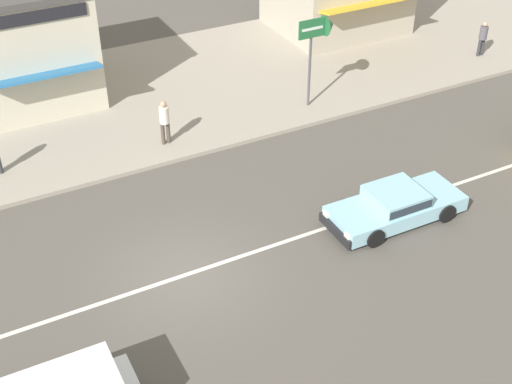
% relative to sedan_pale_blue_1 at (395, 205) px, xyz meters
% --- Properties ---
extents(ground_plane, '(160.00, 160.00, 0.00)m').
position_rel_sedan_pale_blue_1_xyz_m(ground_plane, '(-6.67, 0.57, -0.53)').
color(ground_plane, '#544F47').
extents(lane_centre_stripe, '(50.40, 0.14, 0.01)m').
position_rel_sedan_pale_blue_1_xyz_m(lane_centre_stripe, '(-6.67, 0.57, -0.53)').
color(lane_centre_stripe, silver).
rests_on(lane_centre_stripe, ground).
extents(kerb_strip, '(68.00, 10.00, 0.15)m').
position_rel_sedan_pale_blue_1_xyz_m(kerb_strip, '(-6.67, 11.05, -0.46)').
color(kerb_strip, '#9E9384').
rests_on(kerb_strip, ground).
extents(sedan_pale_blue_1, '(4.35, 1.83, 1.06)m').
position_rel_sedan_pale_blue_1_xyz_m(sedan_pale_blue_1, '(0.00, 0.00, 0.00)').
color(sedan_pale_blue_1, '#93C6D6').
rests_on(sedan_pale_blue_1, ground).
extents(arrow_signboard, '(1.46, 0.77, 3.52)m').
position_rel_sedan_pale_blue_1_xyz_m(arrow_signboard, '(1.88, 7.29, 2.58)').
color(arrow_signboard, '#4C4C51').
rests_on(arrow_signboard, kerb_strip).
extents(pedestrian_mid_kerb, '(0.34, 0.34, 1.66)m').
position_rel_sedan_pale_blue_1_xyz_m(pedestrian_mid_kerb, '(-4.59, 7.20, 0.58)').
color(pedestrian_mid_kerb, '#4C4238').
rests_on(pedestrian_mid_kerb, kerb_strip).
extents(pedestrian_far_end, '(0.34, 0.34, 1.54)m').
position_rel_sedan_pale_blue_1_xyz_m(pedestrian_far_end, '(10.41, 7.79, 0.51)').
color(pedestrian_far_end, '#333338').
rests_on(pedestrian_far_end, kerb_strip).
extents(shopfront_corner_warung, '(4.63, 6.01, 4.60)m').
position_rel_sedan_pale_blue_1_xyz_m(shopfront_corner_warung, '(-7.87, 13.17, 1.92)').
color(shopfront_corner_warung, beige).
rests_on(shopfront_corner_warung, kerb_strip).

